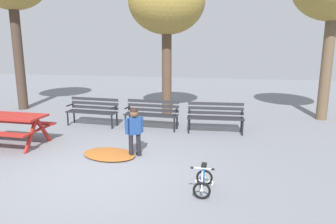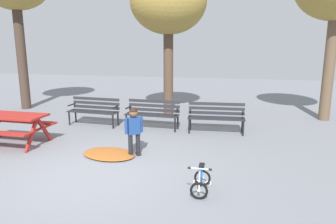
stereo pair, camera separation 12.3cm
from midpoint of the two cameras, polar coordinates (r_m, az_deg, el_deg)
ground at (r=6.46m, az=-12.47°, el=-10.79°), size 36.00×36.00×0.00m
picnic_table at (r=8.81m, az=-26.46°, el=-1.52°), size 1.83×1.38×0.79m
park_bench_far_left at (r=10.03m, az=-12.95°, el=0.55°), size 1.63×0.57×0.85m
park_bench_left at (r=9.37m, az=-2.43°, el=0.03°), size 1.62×0.53×0.85m
park_bench_right at (r=9.06m, az=9.17°, el=-0.55°), size 1.62×0.55×0.85m
child_standing at (r=7.07m, az=-5.75°, el=-2.83°), size 0.36×0.29×1.12m
kids_bicycle at (r=5.52m, az=6.65°, el=-12.41°), size 0.39×0.56×0.54m
leaf_pile at (r=7.35m, az=-10.22°, el=-7.50°), size 1.42×1.13×0.07m
tree_left at (r=11.17m, az=0.40°, el=19.26°), size 2.60×2.60×5.01m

